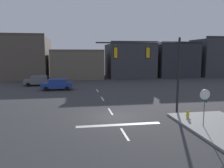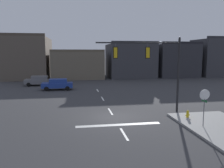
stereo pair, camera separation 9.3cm
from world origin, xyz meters
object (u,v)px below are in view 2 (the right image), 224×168
Objects in this scene: signal_mast_near_side at (155,61)px; car_lot_nearside at (39,80)px; car_lot_middle at (58,84)px; stop_sign at (204,99)px; fire_hydrant at (188,115)px.

signal_mast_near_side is 23.48m from car_lot_nearside.
car_lot_nearside and car_lot_middle have the same top height.
stop_sign is 2.89m from fire_hydrant.
car_lot_middle is (-11.54, 19.15, -1.29)m from stop_sign.
stop_sign is 3.77× the size of fire_hydrant.
stop_sign reaches higher than car_lot_nearside.
car_lot_nearside is at bearing 124.19° from fire_hydrant.
car_lot_nearside reaches higher than fire_hydrant.
fire_hydrant is at bearing -55.81° from car_lot_nearside.
fire_hydrant is (14.88, -21.90, -0.53)m from car_lot_nearside.
car_lot_nearside is (-12.95, 19.22, -3.75)m from signal_mast_near_side.
signal_mast_near_side is 10.04× the size of fire_hydrant.
signal_mast_near_side is 2.66× the size of stop_sign.
fire_hydrant is at bearing -54.25° from signal_mast_near_side.
stop_sign is 28.41m from car_lot_nearside.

